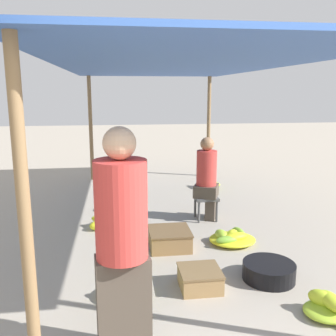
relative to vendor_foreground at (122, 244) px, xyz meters
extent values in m
cylinder|color=olive|center=(-0.57, -0.25, 0.24)|extent=(0.08, 0.08, 2.24)
cylinder|color=olive|center=(-0.57, 5.78, 0.24)|extent=(0.08, 0.08, 2.24)
cylinder|color=olive|center=(2.04, 5.78, 0.24)|extent=(0.08, 0.08, 2.24)
cube|color=#33569E|center=(0.74, 2.76, 1.38)|extent=(3.01, 6.43, 0.04)
cube|color=#4C4238|center=(0.00, 0.00, -0.49)|extent=(0.40, 0.25, 0.79)
cylinder|color=#BF3833|center=(0.00, 0.00, 0.25)|extent=(0.40, 0.40, 0.69)
sphere|color=tan|center=(0.00, 0.00, 0.71)|extent=(0.22, 0.22, 0.22)
cube|color=#4C4C4C|center=(1.30, 2.87, -0.54)|extent=(0.34, 0.34, 0.04)
cylinder|color=#4C4C4C|center=(1.16, 2.73, -0.72)|extent=(0.04, 0.04, 0.32)
cylinder|color=#4C4C4C|center=(1.43, 2.73, -0.72)|extent=(0.04, 0.04, 0.32)
cylinder|color=#4C4C4C|center=(1.16, 3.00, -0.72)|extent=(0.04, 0.04, 0.32)
cylinder|color=#4C4C4C|center=(1.43, 3.00, -0.72)|extent=(0.04, 0.04, 0.32)
cube|color=#4C4238|center=(1.39, 2.91, -0.70)|extent=(0.25, 0.34, 0.36)
cube|color=#4C4238|center=(1.30, 2.87, -0.43)|extent=(0.45, 0.45, 0.18)
cylinder|color=#BF3833|center=(1.30, 2.87, -0.08)|extent=(0.39, 0.39, 0.52)
sphere|color=#9E704C|center=(1.30, 2.87, 0.28)|extent=(0.20, 0.20, 0.20)
cylinder|color=black|center=(1.51, 0.96, -0.79)|extent=(0.54, 0.54, 0.18)
ellipsoid|color=#8BBC33|center=(0.12, 0.81, -0.82)|extent=(0.16, 0.26, 0.13)
ellipsoid|color=#A7C72E|center=(0.06, 0.83, -0.81)|extent=(0.22, 0.27, 0.15)
ellipsoid|color=#9EC430|center=(-0.08, 0.78, -0.77)|extent=(0.27, 0.22, 0.14)
ellipsoid|color=#84B934|center=(-0.04, 0.95, -0.78)|extent=(0.18, 0.27, 0.14)
ellipsoid|color=#9CC330|center=(0.06, 0.75, -0.81)|extent=(0.24, 0.21, 0.10)
ellipsoid|color=#A1C52F|center=(-0.02, 0.75, -0.76)|extent=(0.28, 0.37, 0.13)
ellipsoid|color=yellow|center=(-0.01, 0.84, -0.83)|extent=(0.48, 0.42, 0.10)
ellipsoid|color=#78B437|center=(-0.01, 1.46, -0.79)|extent=(0.17, 0.35, 0.14)
ellipsoid|color=#AFCA2D|center=(-0.03, 1.58, -0.75)|extent=(0.25, 0.25, 0.11)
ellipsoid|color=yellow|center=(0.02, 1.54, -0.73)|extent=(0.30, 0.31, 0.15)
ellipsoid|color=yellow|center=(-0.05, 1.62, -0.82)|extent=(0.13, 0.22, 0.13)
ellipsoid|color=#A7C72E|center=(0.00, 1.61, -0.82)|extent=(0.21, 0.25, 0.10)
ellipsoid|color=#A4C62F|center=(0.08, 1.52, -0.72)|extent=(0.35, 0.17, 0.13)
ellipsoid|color=yellow|center=(0.03, 1.48, -0.83)|extent=(0.44, 0.39, 0.10)
ellipsoid|color=#91BE32|center=(-0.06, 3.57, -0.78)|extent=(0.21, 0.33, 0.13)
ellipsoid|color=#B1CB2C|center=(-0.08, 3.50, -0.69)|extent=(0.23, 0.33, 0.12)
ellipsoid|color=#AAC82E|center=(-0.08, 3.49, -0.80)|extent=(0.30, 0.24, 0.09)
ellipsoid|color=yellow|center=(-0.10, 3.52, -0.74)|extent=(0.31, 0.25, 0.14)
ellipsoid|color=yellow|center=(-0.12, 3.45, -0.83)|extent=(0.44, 0.39, 0.10)
ellipsoid|color=yellow|center=(-0.26, 2.72, -0.75)|extent=(0.36, 0.28, 0.11)
ellipsoid|color=yellow|center=(-0.17, 2.58, -0.82)|extent=(0.26, 0.20, 0.13)
ellipsoid|color=yellow|center=(-0.30, 2.75, -0.78)|extent=(0.22, 0.27, 0.14)
ellipsoid|color=yellow|center=(-0.29, 2.64, -0.81)|extent=(0.33, 0.25, 0.14)
ellipsoid|color=yellow|center=(-0.21, 2.70, -0.73)|extent=(0.24, 0.22, 0.13)
ellipsoid|color=#7AB536|center=(-0.21, 2.85, -0.78)|extent=(0.23, 0.26, 0.14)
ellipsoid|color=#7DB636|center=(-0.05, 2.57, -0.79)|extent=(0.28, 0.26, 0.11)
ellipsoid|color=#B0CB2D|center=(-0.13, 2.76, -0.83)|extent=(0.50, 0.44, 0.10)
ellipsoid|color=#99C131|center=(1.28, 1.96, -0.78)|extent=(0.17, 0.26, 0.13)
ellipsoid|color=yellow|center=(1.44, 1.86, -0.77)|extent=(0.35, 0.23, 0.11)
ellipsoid|color=#7EB736|center=(1.32, 1.81, -0.78)|extent=(0.32, 0.16, 0.10)
ellipsoid|color=#CBD528|center=(1.43, 1.97, -0.77)|extent=(0.23, 0.24, 0.11)
ellipsoid|color=#88BB34|center=(1.55, 2.07, -0.81)|extent=(0.18, 0.29, 0.14)
ellipsoid|color=yellow|center=(1.42, 1.93, -0.83)|extent=(0.60, 0.52, 0.10)
ellipsoid|color=#98C131|center=(1.82, 4.63, -0.77)|extent=(0.15, 0.33, 0.14)
ellipsoid|color=#9DC330|center=(1.80, 4.71, -0.66)|extent=(0.31, 0.32, 0.13)
ellipsoid|color=#C2D229|center=(1.79, 4.69, -0.67)|extent=(0.29, 0.23, 0.09)
ellipsoid|color=#B8CE2B|center=(1.78, 4.67, -0.69)|extent=(0.29, 0.29, 0.09)
ellipsoid|color=#A2C52F|center=(1.88, 4.58, -0.80)|extent=(0.34, 0.28, 0.12)
ellipsoid|color=#BBCF2B|center=(1.79, 4.64, -0.79)|extent=(0.15, 0.33, 0.13)
ellipsoid|color=#83B935|center=(1.77, 4.58, -0.78)|extent=(0.32, 0.22, 0.10)
ellipsoid|color=#C3D229|center=(1.79, 4.69, -0.83)|extent=(0.35, 0.31, 0.10)
ellipsoid|color=#BACF2B|center=(1.78, 0.26, -0.73)|extent=(0.16, 0.31, 0.12)
ellipsoid|color=#B7CE2B|center=(1.72, 0.33, -0.74)|extent=(0.25, 0.25, 0.15)
ellipsoid|color=#A0C42F|center=(1.75, 0.26, -0.83)|extent=(0.42, 0.36, 0.10)
cube|color=#9E7A4C|center=(0.76, 0.89, -0.79)|extent=(0.39, 0.39, 0.18)
cube|color=brown|center=(0.76, 0.89, -0.69)|extent=(0.41, 0.41, 0.02)
cube|color=olive|center=(0.60, 1.90, -0.78)|extent=(0.49, 0.49, 0.21)
cube|color=brown|center=(0.60, 1.90, -0.66)|extent=(0.51, 0.51, 0.02)
camera|label=1|loc=(-0.02, -2.44, 1.04)|focal=40.00mm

